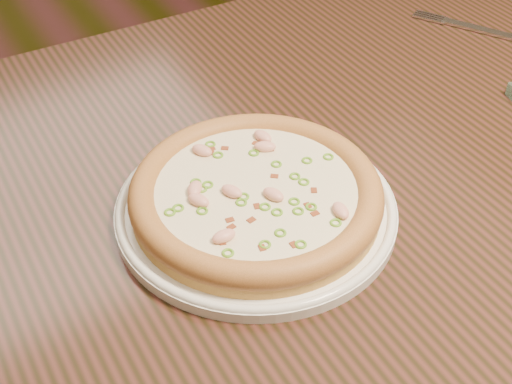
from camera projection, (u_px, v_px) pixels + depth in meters
ground at (338, 325)px, 1.58m from camera, size 9.00×9.00×0.00m
hero_table at (320, 217)px, 0.89m from camera, size 1.20×0.80×0.75m
plate at (256, 208)px, 0.74m from camera, size 0.29×0.29×0.02m
pizza at (256, 194)px, 0.73m from camera, size 0.26×0.26×0.03m
fork at (475, 28)px, 1.05m from camera, size 0.10×0.16×0.00m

